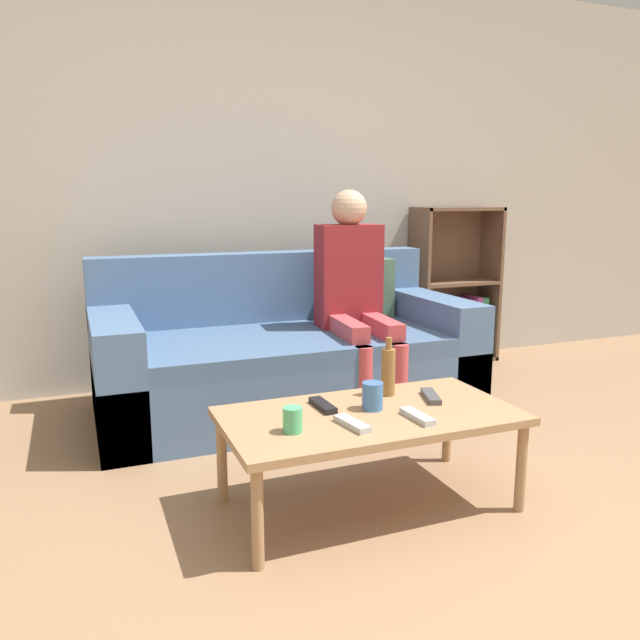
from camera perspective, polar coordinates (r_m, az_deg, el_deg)
ground_plane at (r=2.20m, az=15.45°, el=-21.17°), size 22.00×22.00×0.00m
wall_back at (r=4.11m, az=-5.28°, el=12.89°), size 12.00×0.06×2.60m
couch at (r=3.52m, az=-3.19°, el=-3.47°), size 2.03×0.98×0.85m
bookshelf at (r=4.62m, az=12.01°, el=1.26°), size 0.62×0.28×1.11m
coffee_table at (r=2.38m, az=4.56°, el=-9.20°), size 1.10×0.58×0.38m
person_adult at (r=3.49m, az=3.09°, el=3.28°), size 0.37×0.68×1.21m
cup_near at (r=2.38m, az=4.82°, el=-6.93°), size 0.08×0.08×0.10m
cup_far at (r=2.16m, az=-2.52°, el=-9.09°), size 0.07×0.07×0.09m
tv_remote_0 at (r=2.22m, az=2.95°, el=-9.45°), size 0.08×0.18×0.02m
tv_remote_1 at (r=2.54m, az=10.10°, el=-6.88°), size 0.10×0.18×0.02m
tv_remote_2 at (r=2.40m, az=0.26°, el=-7.80°), size 0.05×0.17×0.02m
tv_remote_3 at (r=2.31m, az=8.90°, el=-8.71°), size 0.06×0.17×0.02m
bottle at (r=2.54m, az=6.26°, el=-4.64°), size 0.06×0.06×0.24m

